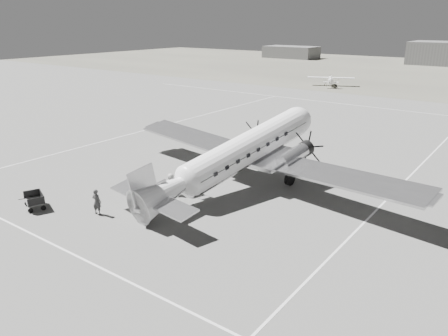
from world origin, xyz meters
TOP-DOWN VIEW (x-y plane):
  - ground at (0.00, 0.00)m, footprint 260.00×260.00m
  - taxi_line_near at (0.00, -14.00)m, footprint 60.00×0.15m
  - taxi_line_right at (12.00, 0.00)m, footprint 0.15×80.00m
  - taxi_line_left at (-18.00, 10.00)m, footprint 0.15×60.00m
  - taxi_line_horizon at (0.00, 40.00)m, footprint 90.00×0.15m
  - shed_secondary at (-55.00, 115.00)m, footprint 18.00×10.00m
  - dc3_airliner at (1.89, 0.06)m, footprint 30.66×23.42m
  - light_plane_left at (-15.41, 57.69)m, footprint 11.63×10.73m
  - baggage_cart_near at (-1.80, -6.38)m, footprint 1.58×1.22m
  - baggage_cart_far at (-7.47, -11.64)m, footprint 2.26×1.95m
  - ground_crew at (-3.09, -9.68)m, footprint 0.75×0.60m
  - ramp_agent at (-1.86, -6.82)m, footprint 0.93×0.98m
  - passenger at (-1.46, -4.13)m, footprint 0.63×0.88m

SIDE VIEW (x-z plane):
  - ground at x=0.00m, z-range 0.00..0.00m
  - taxi_line_near at x=0.00m, z-range 0.00..0.01m
  - taxi_line_right at x=12.00m, z-range 0.00..0.01m
  - taxi_line_left at x=-18.00m, z-range 0.00..0.01m
  - taxi_line_horizon at x=0.00m, z-range 0.00..0.01m
  - baggage_cart_near at x=-1.80m, z-range 0.00..0.82m
  - baggage_cart_far at x=-7.47m, z-range 0.00..1.07m
  - ramp_agent at x=-1.86m, z-range 0.00..1.60m
  - passenger at x=-1.46m, z-range 0.00..1.68m
  - ground_crew at x=-3.09m, z-range 0.00..1.79m
  - light_plane_left at x=-15.41m, z-range 0.00..1.94m
  - shed_secondary at x=-55.00m, z-range 0.00..4.00m
  - dc3_airliner at x=1.89m, z-range 0.00..5.35m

